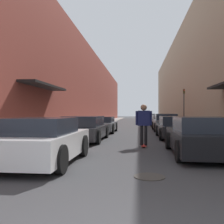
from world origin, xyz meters
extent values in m
plane|color=#38383A|center=(0.00, 25.07, 0.00)|extent=(137.86, 137.86, 0.00)
cube|color=gray|center=(-4.36, 31.33, 0.06)|extent=(1.80, 62.66, 0.12)
cube|color=gray|center=(4.36, 31.33, 0.06)|extent=(1.80, 62.66, 0.12)
cube|color=brown|center=(-7.26, 31.33, 4.54)|extent=(4.00, 62.66, 9.07)
cube|color=black|center=(-4.86, 10.97, 2.90)|extent=(1.00, 4.80, 0.12)
cube|color=tan|center=(7.26, 31.33, 5.92)|extent=(4.00, 62.66, 11.84)
cube|color=silver|center=(-2.45, 4.70, 0.52)|extent=(1.85, 3.91, 0.67)
cube|color=#232833|center=(-2.45, 4.50, 1.08)|extent=(1.62, 2.03, 0.44)
cylinder|color=black|center=(-3.35, 5.91, 0.35)|extent=(0.18, 0.70, 0.70)
cylinder|color=black|center=(-1.54, 5.91, 0.35)|extent=(0.18, 0.70, 0.70)
cylinder|color=black|center=(-1.54, 3.49, 0.35)|extent=(0.18, 0.70, 0.70)
cube|color=#232326|center=(-2.49, 10.48, 0.47)|extent=(1.97, 4.74, 0.56)
cube|color=#232833|center=(-2.49, 10.24, 1.01)|extent=(1.71, 2.48, 0.51)
cylinder|color=black|center=(-3.42, 11.93, 0.35)|extent=(0.18, 0.70, 0.70)
cylinder|color=black|center=(-1.57, 11.93, 0.35)|extent=(0.18, 0.70, 0.70)
cylinder|color=black|center=(-3.42, 9.02, 0.35)|extent=(0.18, 0.70, 0.70)
cylinder|color=black|center=(-1.57, 9.02, 0.35)|extent=(0.18, 0.70, 0.70)
cube|color=gray|center=(-2.42, 15.84, 0.47)|extent=(1.96, 3.99, 0.55)
cube|color=#232833|center=(-2.42, 15.64, 0.95)|extent=(1.70, 2.09, 0.40)
cylinder|color=black|center=(-3.35, 17.06, 0.35)|extent=(0.18, 0.70, 0.70)
cylinder|color=black|center=(-1.49, 17.06, 0.35)|extent=(0.18, 0.70, 0.70)
cylinder|color=black|center=(-3.35, 14.61, 0.35)|extent=(0.18, 0.70, 0.70)
cylinder|color=black|center=(-1.49, 14.61, 0.35)|extent=(0.18, 0.70, 0.70)
cube|color=black|center=(2.38, 6.54, 0.50)|extent=(2.01, 4.39, 0.64)
cube|color=#232833|center=(2.38, 6.32, 1.06)|extent=(1.74, 2.30, 0.48)
cylinder|color=black|center=(1.43, 7.89, 0.33)|extent=(0.18, 0.66, 0.66)
cylinder|color=black|center=(3.33, 7.89, 0.33)|extent=(0.18, 0.66, 0.66)
cylinder|color=black|center=(1.43, 5.19, 0.33)|extent=(0.18, 0.66, 0.66)
cube|color=#232326|center=(2.30, 12.19, 0.46)|extent=(1.80, 4.22, 0.57)
cube|color=#232833|center=(2.30, 11.98, 0.99)|extent=(1.58, 2.20, 0.49)
cylinder|color=black|center=(1.42, 13.50, 0.33)|extent=(0.18, 0.65, 0.65)
cylinder|color=black|center=(3.18, 13.50, 0.33)|extent=(0.18, 0.65, 0.65)
cylinder|color=black|center=(1.42, 10.89, 0.33)|extent=(0.18, 0.65, 0.65)
cylinder|color=black|center=(3.18, 10.89, 0.33)|extent=(0.18, 0.65, 0.65)
cube|color=gray|center=(2.34, 17.77, 0.53)|extent=(1.77, 4.28, 0.68)
cube|color=#232833|center=(2.34, 17.56, 1.11)|extent=(1.56, 2.23, 0.48)
cylinder|color=black|center=(1.48, 19.10, 0.35)|extent=(0.18, 0.69, 0.69)
cylinder|color=black|center=(3.21, 19.10, 0.35)|extent=(0.18, 0.69, 0.69)
cylinder|color=black|center=(1.48, 16.45, 0.35)|extent=(0.18, 0.69, 0.69)
cylinder|color=black|center=(3.21, 16.45, 0.35)|extent=(0.18, 0.69, 0.69)
cube|color=maroon|center=(2.48, 23.47, 0.46)|extent=(1.96, 4.43, 0.57)
cube|color=#232833|center=(2.48, 23.26, 0.99)|extent=(1.68, 2.32, 0.49)
cylinder|color=black|center=(1.58, 24.83, 0.31)|extent=(0.18, 0.63, 0.63)
cylinder|color=black|center=(3.38, 24.83, 0.31)|extent=(0.18, 0.63, 0.63)
cylinder|color=black|center=(1.58, 22.12, 0.31)|extent=(0.18, 0.63, 0.63)
cylinder|color=black|center=(3.38, 22.12, 0.31)|extent=(0.18, 0.63, 0.63)
cube|color=gray|center=(2.50, 28.87, 0.49)|extent=(1.82, 4.30, 0.64)
cube|color=#232833|center=(2.50, 28.66, 1.06)|extent=(1.56, 2.25, 0.49)
cylinder|color=black|center=(1.66, 30.19, 0.32)|extent=(0.18, 0.64, 0.64)
cylinder|color=black|center=(3.34, 30.19, 0.32)|extent=(0.18, 0.64, 0.64)
cylinder|color=black|center=(1.66, 27.55, 0.32)|extent=(0.18, 0.64, 0.64)
cylinder|color=black|center=(3.34, 27.55, 0.32)|extent=(0.18, 0.64, 0.64)
cube|color=#B7B7BC|center=(2.45, 34.49, 0.47)|extent=(1.83, 3.92, 0.57)
cube|color=#232833|center=(2.45, 34.29, 0.97)|extent=(1.61, 2.04, 0.42)
cylinder|color=black|center=(1.56, 35.70, 0.33)|extent=(0.18, 0.67, 0.67)
cylinder|color=black|center=(3.34, 35.70, 0.33)|extent=(0.18, 0.67, 0.67)
cylinder|color=black|center=(1.56, 33.27, 0.33)|extent=(0.18, 0.67, 0.67)
cylinder|color=black|center=(3.34, 33.27, 0.33)|extent=(0.18, 0.67, 0.67)
cube|color=#B2231E|center=(0.48, 8.36, 0.07)|extent=(0.20, 0.78, 0.02)
cylinder|color=beige|center=(0.40, 8.61, 0.03)|extent=(0.03, 0.06, 0.06)
cylinder|color=beige|center=(0.56, 8.61, 0.03)|extent=(0.03, 0.06, 0.06)
cylinder|color=beige|center=(0.40, 8.11, 0.03)|extent=(0.03, 0.06, 0.06)
cylinder|color=beige|center=(0.56, 8.11, 0.03)|extent=(0.03, 0.06, 0.06)
cylinder|color=black|center=(0.39, 8.36, 0.49)|extent=(0.12, 0.12, 0.83)
cylinder|color=black|center=(0.57, 8.36, 0.49)|extent=(0.12, 0.12, 0.83)
cube|color=#191E4C|center=(0.48, 8.36, 1.22)|extent=(0.49, 0.22, 0.63)
sphere|color=#8C664C|center=(0.48, 8.36, 1.66)|extent=(0.26, 0.26, 0.26)
cylinder|color=#191E4C|center=(0.19, 8.36, 1.22)|extent=(0.10, 0.10, 0.60)
cylinder|color=#191E4C|center=(0.78, 8.36, 1.22)|extent=(0.10, 0.10, 0.60)
cylinder|color=#332D28|center=(0.51, 3.46, 0.01)|extent=(0.70, 0.70, 0.02)
cylinder|color=#2D2D2D|center=(4.77, 23.36, 1.96)|extent=(0.10, 0.10, 3.68)
cube|color=#332D0F|center=(4.77, 23.36, 3.57)|extent=(0.16, 0.16, 0.45)
sphere|color=red|center=(4.77, 23.28, 3.69)|extent=(0.11, 0.11, 0.11)
camera|label=1|loc=(0.27, -2.20, 1.45)|focal=40.00mm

